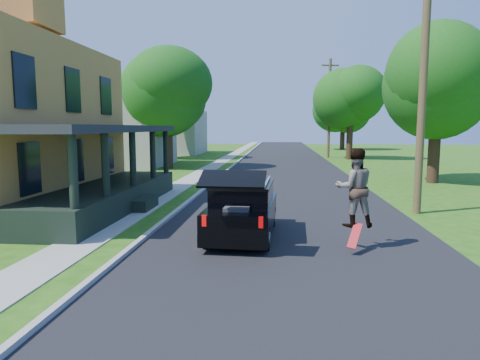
# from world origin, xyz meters

# --- Properties ---
(ground) EXTENTS (140.00, 140.00, 0.00)m
(ground) POSITION_xyz_m (0.00, 0.00, 0.00)
(ground) COLOR #225010
(ground) RESTS_ON ground
(street) EXTENTS (8.00, 120.00, 0.02)m
(street) POSITION_xyz_m (0.00, 20.00, 0.00)
(street) COLOR black
(street) RESTS_ON ground
(curb) EXTENTS (0.15, 120.00, 0.12)m
(curb) POSITION_xyz_m (-4.05, 20.00, 0.00)
(curb) COLOR #9F9F9A
(curb) RESTS_ON ground
(sidewalk) EXTENTS (1.30, 120.00, 0.03)m
(sidewalk) POSITION_xyz_m (-5.60, 20.00, 0.00)
(sidewalk) COLOR gray
(sidewalk) RESTS_ON ground
(front_walk) EXTENTS (6.50, 1.20, 0.03)m
(front_walk) POSITION_xyz_m (-9.50, 6.00, 0.00)
(front_walk) COLOR gray
(front_walk) RESTS_ON ground
(neighbor_house_mid) EXTENTS (12.78, 12.78, 8.30)m
(neighbor_house_mid) POSITION_xyz_m (-13.50, 24.00, 4.19)
(neighbor_house_mid) COLOR #ABA498
(neighbor_house_mid) RESTS_ON ground
(neighbor_house_far) EXTENTS (12.78, 12.78, 8.30)m
(neighbor_house_far) POSITION_xyz_m (-13.50, 40.00, 4.19)
(neighbor_house_far) COLOR #ABA498
(neighbor_house_far) RESTS_ON ground
(black_suv) EXTENTS (1.83, 4.42, 2.03)m
(black_suv) POSITION_xyz_m (-1.40, 2.39, 0.78)
(black_suv) COLOR black
(black_suv) RESTS_ON ground
(skateboarder) EXTENTS (1.05, 0.86, 1.98)m
(skateboarder) POSITION_xyz_m (1.49, 1.50, 1.55)
(skateboarder) COLOR black
(skateboarder) RESTS_ON ground
(skateboard) EXTENTS (0.46, 0.66, 0.53)m
(skateboard) POSITION_xyz_m (1.45, 1.02, 0.42)
(skateboard) COLOR #B10F12
(skateboard) RESTS_ON ground
(tree_left_mid) EXTENTS (6.62, 6.64, 9.27)m
(tree_left_mid) POSITION_xyz_m (-8.61, 21.78, 6.01)
(tree_left_mid) COLOR black
(tree_left_mid) RESTS_ON ground
(tree_left_far) EXTENTS (6.41, 6.37, 9.44)m
(tree_left_far) POSITION_xyz_m (-11.04, 31.69, 6.11)
(tree_left_far) COLOR black
(tree_left_far) RESTS_ON ground
(tree_right_near) EXTENTS (6.87, 7.09, 8.58)m
(tree_right_near) POSITION_xyz_m (8.02, 15.08, 5.53)
(tree_right_near) COLOR black
(tree_right_near) RESTS_ON ground
(tree_right_mid) EXTENTS (7.09, 7.21, 9.43)m
(tree_right_mid) POSITION_xyz_m (6.20, 32.48, 6.14)
(tree_right_mid) COLOR black
(tree_right_mid) RESTS_ON ground
(tree_right_far) EXTENTS (7.99, 8.14, 9.79)m
(tree_right_far) POSITION_xyz_m (8.14, 50.86, 6.20)
(tree_right_far) COLOR black
(tree_right_far) RESTS_ON ground
(utility_pole_near) EXTENTS (1.66, 0.27, 9.49)m
(utility_pole_near) POSITION_xyz_m (4.50, 6.19, 4.89)
(utility_pole_near) COLOR #493822
(utility_pole_near) RESTS_ON ground
(utility_pole_far) EXTENTS (1.74, 0.45, 9.81)m
(utility_pole_far) POSITION_xyz_m (4.50, 34.75, 5.06)
(utility_pole_far) COLOR #493822
(utility_pole_far) RESTS_ON ground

